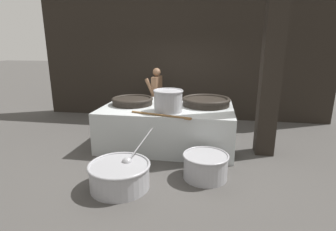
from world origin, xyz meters
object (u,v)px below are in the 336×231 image
object	(u,v)px
giant_wok_near	(132,101)
stock_pot	(168,100)
giant_wok_far	(206,101)
cook	(157,94)
prep_bowl_vegetables	(120,174)
prep_bowl_meat	(205,165)

from	to	relation	value
giant_wok_near	stock_pot	distance (m)	1.09
giant_wok_far	stock_pot	size ratio (longest dim) A/B	1.77
giant_wok_near	cook	bearing A→B (deg)	80.42
prep_bowl_vegetables	prep_bowl_meat	size ratio (longest dim) A/B	1.51
giant_wok_near	giant_wok_far	bearing A→B (deg)	6.44
giant_wok_near	giant_wok_far	distance (m)	1.70
giant_wok_near	prep_bowl_meat	xyz separation A→B (m)	(1.76, -1.55, -0.75)
prep_bowl_vegetables	prep_bowl_meat	world-z (taller)	prep_bowl_vegetables
giant_wok_far	cook	size ratio (longest dim) A/B	0.68
prep_bowl_meat	stock_pot	bearing A→B (deg)	129.17
stock_pot	cook	world-z (taller)	cook
giant_wok_far	cook	distance (m)	1.94
prep_bowl_vegetables	cook	bearing A→B (deg)	92.53
cook	prep_bowl_vegetables	size ratio (longest dim) A/B	1.35
giant_wok_far	stock_pot	xyz separation A→B (m)	(-0.76, -0.72, 0.14)
giant_wok_near	cook	distance (m)	1.52
giant_wok_far	prep_bowl_vegetables	xyz separation A→B (m)	(-1.28, -2.29, -0.77)
giant_wok_near	stock_pot	bearing A→B (deg)	-29.52
giant_wok_far	stock_pot	world-z (taller)	stock_pot
cook	prep_bowl_vegetables	world-z (taller)	cook
cook	prep_bowl_meat	xyz separation A→B (m)	(1.51, -3.04, -0.64)
stock_pot	prep_bowl_meat	xyz separation A→B (m)	(0.83, -1.02, -0.90)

